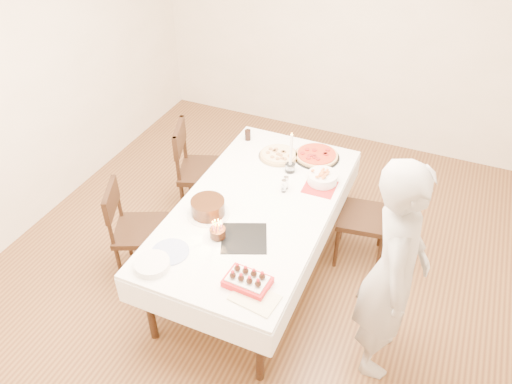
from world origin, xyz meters
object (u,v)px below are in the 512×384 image
at_px(dining_table, 256,239).
at_px(layer_cake, 208,208).
at_px(birthday_cake, 217,229).
at_px(chair_right_savory, 363,217).
at_px(person, 393,273).
at_px(strawberry_box, 248,281).
at_px(chair_left_dessert, 141,230).
at_px(taper_candle, 291,152).
at_px(pasta_bowl, 322,178).
at_px(pizza_pepperoni, 316,155).
at_px(pizza_white, 279,155).
at_px(cola_glass, 248,135).
at_px(chair_left_savory, 205,171).

relative_size(dining_table, layer_cake, 6.47).
bearing_deg(birthday_cake, chair_right_savory, 48.79).
bearing_deg(layer_cake, person, -6.19).
bearing_deg(strawberry_box, chair_left_dessert, 159.98).
distance_m(taper_candle, strawberry_box, 1.33).
bearing_deg(chair_right_savory, chair_left_dessert, -160.24).
relative_size(person, pasta_bowl, 6.96).
distance_m(chair_right_savory, birthday_cake, 1.37).
relative_size(taper_candle, strawberry_box, 1.33).
height_order(dining_table, taper_candle, taper_candle).
bearing_deg(pizza_pepperoni, pizza_white, -157.68).
bearing_deg(layer_cake, pasta_bowl, 47.52).
bearing_deg(chair_right_savory, person, -77.07).
xyz_separation_m(chair_right_savory, cola_glass, (-1.22, 0.31, 0.35)).
bearing_deg(pasta_bowl, layer_cake, -132.48).
xyz_separation_m(chair_left_dessert, person, (2.03, -0.05, 0.41)).
relative_size(chair_left_dessert, strawberry_box, 3.03).
xyz_separation_m(person, layer_cake, (-1.43, 0.16, -0.05)).
relative_size(dining_table, pizza_pepperoni, 5.21).
bearing_deg(chair_right_savory, pizza_pepperoni, 143.41).
xyz_separation_m(person, taper_candle, (-1.05, 0.94, 0.09)).
height_order(dining_table, pizza_white, pizza_white).
distance_m(chair_left_savory, layer_cake, 1.00).
bearing_deg(taper_candle, chair_right_savory, 1.00).
distance_m(dining_table, taper_candle, 0.78).
bearing_deg(taper_candle, pizza_pepperoni, 64.41).
height_order(chair_right_savory, layer_cake, chair_right_savory).
bearing_deg(birthday_cake, chair_left_savory, 123.59).
xyz_separation_m(dining_table, person, (1.14, -0.41, 0.49)).
xyz_separation_m(pizza_white, pizza_pepperoni, (0.31, 0.13, 0.00)).
bearing_deg(dining_table, layer_cake, -138.80).
xyz_separation_m(chair_left_dessert, pizza_white, (0.80, 1.05, 0.32)).
bearing_deg(pizza_pepperoni, chair_right_savory, -27.87).
xyz_separation_m(pizza_white, layer_cake, (-0.21, -0.95, 0.04)).
distance_m(dining_table, cola_glass, 1.05).
bearing_deg(pizza_white, person, -42.03).
bearing_deg(chair_left_savory, chair_left_dessert, 62.57).
relative_size(chair_left_dessert, layer_cake, 2.72).
distance_m(dining_table, pasta_bowl, 0.75).
bearing_deg(chair_right_savory, strawberry_box, -118.88).
distance_m(pizza_pepperoni, taper_candle, 0.37).
bearing_deg(birthday_cake, pizza_white, 88.85).
xyz_separation_m(dining_table, birthday_cake, (-0.11, -0.45, 0.45)).
relative_size(chair_left_savory, strawberry_box, 3.31).
bearing_deg(pizza_pepperoni, birthday_cake, -104.68).
distance_m(taper_candle, cola_glass, 0.65).
bearing_deg(person, pasta_bowl, 32.75).
bearing_deg(chair_left_savory, layer_cake, 100.49).
height_order(chair_right_savory, pizza_pepperoni, chair_right_savory).
bearing_deg(person, layer_cake, 76.49).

